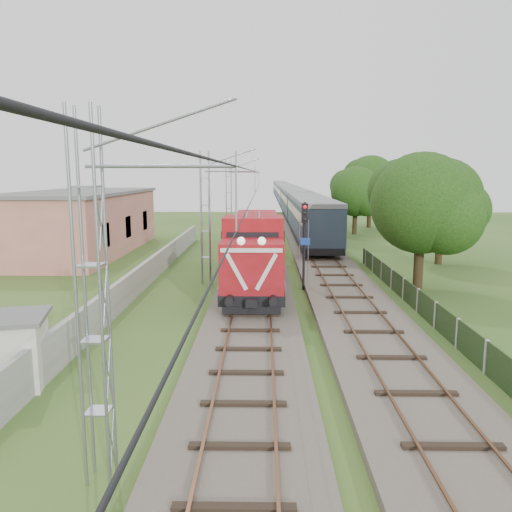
{
  "coord_description": "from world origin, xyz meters",
  "views": [
    {
      "loc": [
        0.56,
        -18.0,
        6.65
      ],
      "look_at": [
        0.11,
        8.94,
        2.2
      ],
      "focal_mm": 35.0,
      "sensor_mm": 36.0,
      "label": 1
    }
  ],
  "objects_px": {
    "locomotive": "(255,247)",
    "coach_rake": "(287,194)",
    "relay_hut": "(11,350)",
    "signal_post": "(304,230)"
  },
  "relations": [
    {
      "from": "coach_rake",
      "to": "relay_hut",
      "type": "relative_size",
      "value": 45.79
    },
    {
      "from": "coach_rake",
      "to": "relay_hut",
      "type": "xyz_separation_m",
      "value": [
        -12.4,
        -83.04,
        -1.53
      ]
    },
    {
      "from": "coach_rake",
      "to": "signal_post",
      "type": "bearing_deg",
      "value": -91.77
    },
    {
      "from": "locomotive",
      "to": "coach_rake",
      "type": "relative_size",
      "value": 0.14
    },
    {
      "from": "relay_hut",
      "to": "signal_post",
      "type": "bearing_deg",
      "value": 52.52
    },
    {
      "from": "locomotive",
      "to": "relay_hut",
      "type": "height_order",
      "value": "locomotive"
    },
    {
      "from": "locomotive",
      "to": "signal_post",
      "type": "xyz_separation_m",
      "value": [
        2.85,
        -1.87,
        1.22
      ]
    },
    {
      "from": "coach_rake",
      "to": "locomotive",
      "type": "bearing_deg",
      "value": -94.22
    },
    {
      "from": "coach_rake",
      "to": "signal_post",
      "type": "height_order",
      "value": "signal_post"
    },
    {
      "from": "signal_post",
      "to": "relay_hut",
      "type": "xyz_separation_m",
      "value": [
        -10.25,
        -13.37,
        -2.32
      ]
    }
  ]
}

